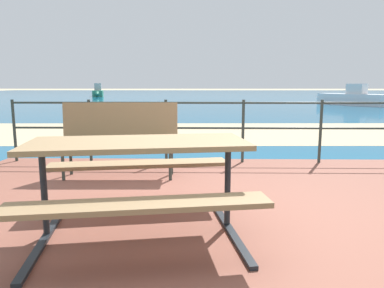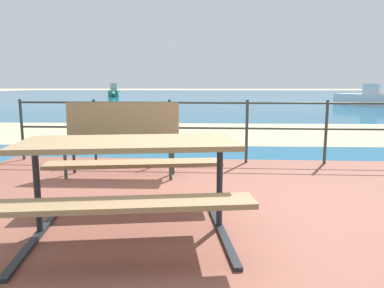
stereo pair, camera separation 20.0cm
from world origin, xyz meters
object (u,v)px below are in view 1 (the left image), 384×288
picnic_table (139,164)px  boat_mid (98,92)px  park_bench (119,133)px  boat_near (350,98)px

picnic_table → boat_mid: bearing=96.7°
park_bench → boat_mid: (-10.05, 34.96, -0.16)m
picnic_table → boat_mid: size_ratio=0.49×
park_bench → boat_mid: boat_mid is taller
boat_near → picnic_table: bearing=122.2°
picnic_table → park_bench: bearing=97.4°
boat_mid → picnic_table: bearing=3.1°
picnic_table → boat_near: 22.24m
picnic_table → boat_mid: (-10.61, 36.81, -0.15)m
picnic_table → boat_near: boat_near is taller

